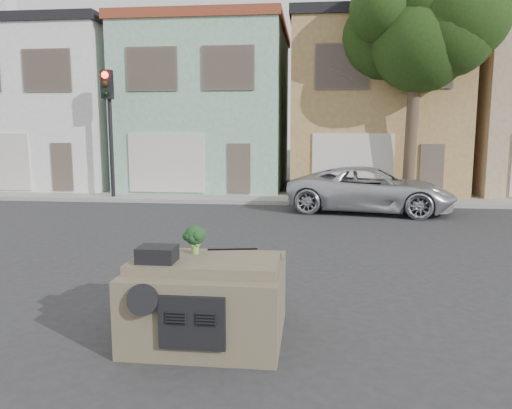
# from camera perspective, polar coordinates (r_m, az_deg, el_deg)

# --- Properties ---
(ground_plane) EXTENTS (120.00, 120.00, 0.00)m
(ground_plane) POSITION_cam_1_polar(r_m,az_deg,el_deg) (9.88, -1.84, -7.88)
(ground_plane) COLOR #303033
(ground_plane) RESTS_ON ground
(sidewalk) EXTENTS (40.00, 3.00, 0.15)m
(sidewalk) POSITION_cam_1_polar(r_m,az_deg,el_deg) (20.11, 2.45, 0.78)
(sidewalk) COLOR gray
(sidewalk) RESTS_ON ground
(townhouse_white) EXTENTS (7.20, 8.20, 7.55)m
(townhouse_white) POSITION_cam_1_polar(r_m,az_deg,el_deg) (26.91, -21.30, 10.07)
(townhouse_white) COLOR white
(townhouse_white) RESTS_ON ground
(townhouse_mint) EXTENTS (7.20, 8.20, 7.55)m
(townhouse_mint) POSITION_cam_1_polar(r_m,az_deg,el_deg) (24.39, -5.20, 10.83)
(townhouse_mint) COLOR #92BEA1
(townhouse_mint) RESTS_ON ground
(townhouse_tan) EXTENTS (7.20, 8.20, 7.55)m
(townhouse_tan) POSITION_cam_1_polar(r_m,az_deg,el_deg) (24.04, 12.92, 10.68)
(townhouse_tan) COLOR tan
(townhouse_tan) RESTS_ON ground
(silver_pickup) EXTENTS (5.92, 3.53, 1.54)m
(silver_pickup) POSITION_cam_1_polar(r_m,az_deg,el_deg) (17.55, 12.86, -0.82)
(silver_pickup) COLOR silver
(silver_pickup) RESTS_ON ground
(traffic_signal) EXTENTS (0.40, 0.40, 5.10)m
(traffic_signal) POSITION_cam_1_polar(r_m,az_deg,el_deg) (20.45, -16.36, 7.53)
(traffic_signal) COLOR black
(traffic_signal) RESTS_ON ground
(tree_near) EXTENTS (4.40, 4.00, 8.50)m
(tree_near) POSITION_cam_1_polar(r_m,az_deg,el_deg) (19.57, 17.51, 12.43)
(tree_near) COLOR #1F3911
(tree_near) RESTS_ON ground
(car_dashboard) EXTENTS (2.00, 1.80, 1.12)m
(car_dashboard) POSITION_cam_1_polar(r_m,az_deg,el_deg) (6.90, -5.49, -10.40)
(car_dashboard) COLOR brown
(car_dashboard) RESTS_ON ground
(instrument_hump) EXTENTS (0.48, 0.38, 0.20)m
(instrument_hump) POSITION_cam_1_polar(r_m,az_deg,el_deg) (6.53, -11.22, -5.58)
(instrument_hump) COLOR black
(instrument_hump) RESTS_ON car_dashboard
(wiper_arm) EXTENTS (0.69, 0.15, 0.02)m
(wiper_arm) POSITION_cam_1_polar(r_m,az_deg,el_deg) (7.04, -2.68, -5.12)
(wiper_arm) COLOR black
(wiper_arm) RESTS_ON car_dashboard
(broccoli) EXTENTS (0.37, 0.37, 0.40)m
(broccoli) POSITION_cam_1_polar(r_m,az_deg,el_deg) (6.84, -6.99, -3.94)
(broccoli) COLOR #153216
(broccoli) RESTS_ON car_dashboard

